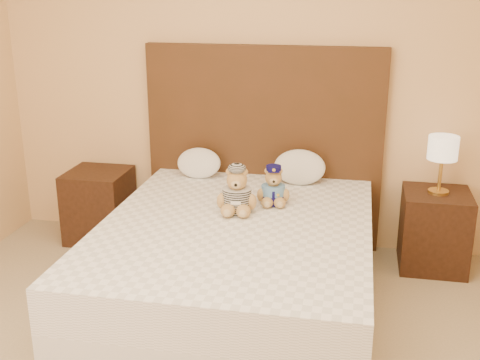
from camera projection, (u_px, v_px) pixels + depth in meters
The scene contains 10 objects.
room_walls at pixel (199, 10), 2.52m from camera, with size 4.04×4.52×2.72m.
bed at pixel (236, 264), 3.68m from camera, with size 1.60×2.00×0.55m.
headboard at pixel (263, 148), 4.48m from camera, with size 1.75×0.08×1.50m, color #472815.
nightstand_left at pixel (99, 205), 4.66m from camera, with size 0.45×0.45×0.55m, color #381D11.
nightstand_right at pixel (434, 230), 4.20m from camera, with size 0.45×0.45×0.55m, color #381D11.
lamp at pixel (443, 151), 4.02m from camera, with size 0.20×0.20×0.40m.
teddy_police at pixel (273, 185), 3.87m from camera, with size 0.22×0.21×0.26m, color #A58140, non-canonical shape.
teddy_prisoner at pixel (237, 190), 3.72m from camera, with size 0.26×0.25×0.29m, color #A58140, non-canonical shape.
pillow_left at pixel (199, 162), 4.42m from camera, with size 0.33×0.21×0.23m, color white.
pillow_right at pixel (300, 166), 4.28m from camera, with size 0.37×0.24×0.26m, color white.
Camera 1 is at (0.68, -2.07, 1.92)m, focal length 45.00 mm.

